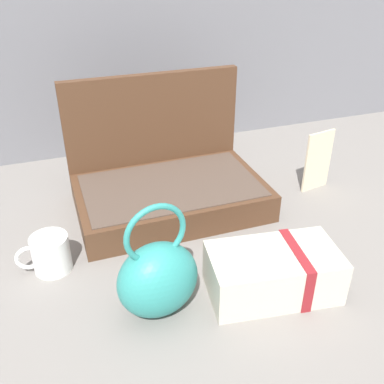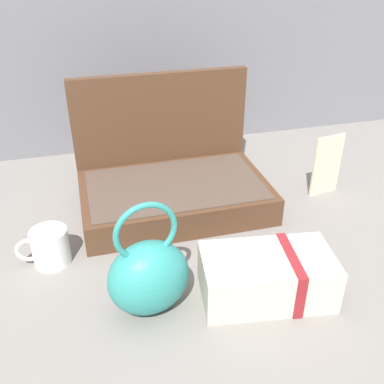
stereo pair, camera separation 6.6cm
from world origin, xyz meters
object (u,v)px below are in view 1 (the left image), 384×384
object	(u,v)px
cream_toiletry_bag	(275,272)
coffee_mug	(50,254)
teal_pouch_handbag	(158,277)
info_card_left	(318,161)
open_suitcase	(167,180)

from	to	relation	value
cream_toiletry_bag	coffee_mug	size ratio (longest dim) A/B	2.39
teal_pouch_handbag	info_card_left	xyz separation A→B (m)	(0.56, 0.31, 0.01)
open_suitcase	coffee_mug	size ratio (longest dim) A/B	4.19
coffee_mug	open_suitcase	bearing A→B (deg)	29.84
cream_toiletry_bag	info_card_left	size ratio (longest dim) A/B	1.58
open_suitcase	cream_toiletry_bag	size ratio (longest dim) A/B	1.75
open_suitcase	teal_pouch_handbag	distance (m)	0.40
cream_toiletry_bag	info_card_left	xyz separation A→B (m)	(0.32, 0.34, 0.04)
open_suitcase	cream_toiletry_bag	bearing A→B (deg)	-75.46
coffee_mug	info_card_left	distance (m)	0.76
open_suitcase	cream_toiletry_bag	world-z (taller)	open_suitcase
teal_pouch_handbag	coffee_mug	world-z (taller)	teal_pouch_handbag
cream_toiletry_bag	teal_pouch_handbag	bearing A→B (deg)	173.57
teal_pouch_handbag	info_card_left	world-z (taller)	teal_pouch_handbag
open_suitcase	cream_toiletry_bag	distance (m)	0.42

